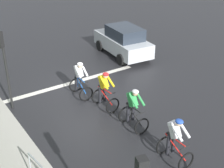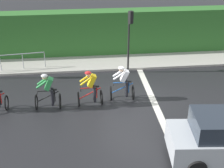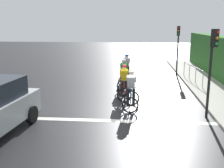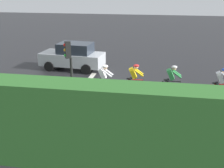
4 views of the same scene
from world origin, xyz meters
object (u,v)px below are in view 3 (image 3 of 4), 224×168
cyclist_lead (127,68)px  traffic_light_far_junction (178,43)px  cyclist_fourth (131,91)px  traffic_light_near_crossing (212,60)px  cyclist_second (124,76)px  cyclist_mid (124,83)px  pedestrian_railing_kerbside (193,70)px

cyclist_lead → traffic_light_far_junction: (3.42, 2.43, 1.43)m
cyclist_fourth → traffic_light_near_crossing: (2.94, -0.74, 1.43)m
cyclist_second → cyclist_mid: same height
cyclist_fourth → traffic_light_far_junction: (3.06, 8.03, 1.43)m
cyclist_lead → pedestrian_railing_kerbside: 3.99m
cyclist_second → pedestrian_railing_kerbside: cyclist_second is taller
cyclist_mid → pedestrian_railing_kerbside: size_ratio=0.47×
traffic_light_far_junction → pedestrian_railing_kerbside: (0.57, -2.50, -1.43)m
cyclist_mid → cyclist_fourth: same height
traffic_light_near_crossing → pedestrian_railing_kerbside: traffic_light_near_crossing is taller
traffic_light_far_junction → cyclist_second: bearing=-126.5°
cyclist_fourth → traffic_light_near_crossing: 3.35m
cyclist_second → pedestrian_railing_kerbside: (4.07, 2.23, -0.01)m
traffic_light_far_junction → pedestrian_railing_kerbside: 2.94m
traffic_light_far_junction → traffic_light_near_crossing: bearing=-90.8°
cyclist_second → traffic_light_near_crossing: bearing=-50.2°
pedestrian_railing_kerbside → traffic_light_near_crossing: bearing=-96.3°
cyclist_lead → cyclist_mid: same height
cyclist_fourth → pedestrian_railing_kerbside: size_ratio=0.47×
cyclist_lead → cyclist_second: 2.30m
cyclist_lead → traffic_light_near_crossing: traffic_light_near_crossing is taller
cyclist_fourth → traffic_light_near_crossing: size_ratio=0.50×
cyclist_lead → cyclist_second: (-0.08, -2.30, 0.00)m
cyclist_second → cyclist_mid: 1.83m
cyclist_lead → traffic_light_near_crossing: bearing=-62.5°
cyclist_mid → pedestrian_railing_kerbside: bearing=45.6°
traffic_light_near_crossing → cyclist_lead: bearing=117.5°
cyclist_second → traffic_light_far_junction: bearing=53.5°
cyclist_second → cyclist_mid: size_ratio=1.00×
pedestrian_railing_kerbside → cyclist_lead: bearing=179.0°
cyclist_mid → cyclist_fourth: bearing=-77.0°
cyclist_mid → cyclist_fourth: (0.34, -1.48, 0.00)m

